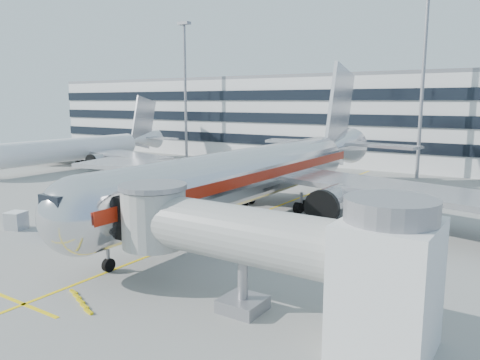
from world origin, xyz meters
The scene contains 15 objects.
ground centered at (0.00, 0.00, 0.00)m, with size 180.00×180.00×0.00m, color gray.
lead_in_line centered at (0.00, 10.00, 0.01)m, with size 0.25×70.00×0.01m, color yellow.
stop_bar centered at (0.00, -14.00, 0.01)m, with size 6.00×0.25×0.01m, color yellow.
main_jet centered at (0.00, 11.72, 4.23)m, with size 50.95×48.70×16.06m.
jet_bridge centered at (12.18, -8.00, 3.87)m, with size 17.80×4.50×7.00m.
terminal centered at (0.00, 57.95, 7.80)m, with size 150.00×24.25×15.60m.
light_mast_west centered at (-35.00, 42.00, 14.88)m, with size 2.40×1.20×25.45m.
light_mast_centre centered at (8.00, 42.00, 14.88)m, with size 2.40×1.20×25.45m.
second_jet centered at (-41.99, 22.80, 3.18)m, with size 38.21×36.52×12.04m.
belt_loader centered at (-6.74, 1.28, 0.60)m, with size 4.53×2.36×2.12m.
baggage_tug centered at (-10.50, -4.34, 0.98)m, with size 3.21×2.29×2.25m.
cargo_container_left centered at (-14.04, -1.93, 0.74)m, with size 1.83×1.83×1.48m.
cargo_container_right centered at (-11.76, 0.04, 0.89)m, with size 1.68×1.68×1.76m.
cargo_container_front centered at (-14.71, -5.42, 0.78)m, with size 1.84×1.84×1.56m.
ramp_worker centered at (-7.39, 0.97, 1.00)m, with size 0.73×0.48×2.00m, color #B6FF1A.
Camera 1 is at (23.26, -27.67, 11.08)m, focal length 35.00 mm.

